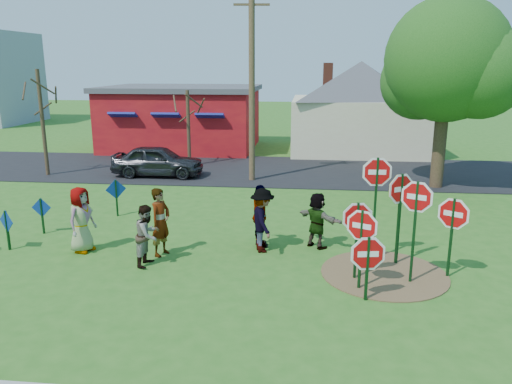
{
  "coord_description": "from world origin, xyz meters",
  "views": [
    {
      "loc": [
        2.5,
        -13.09,
        5.19
      ],
      "look_at": [
        0.92,
        1.68,
        1.39
      ],
      "focal_mm": 35.0,
      "sensor_mm": 36.0,
      "label": 1
    }
  ],
  "objects_px": {
    "leafy_tree": "(450,67)",
    "suv": "(158,161)",
    "stop_sign_a": "(362,232)",
    "person_b": "(161,222)",
    "stop_sign_c": "(416,209)",
    "utility_pole": "(252,79)",
    "person_a": "(81,220)",
    "stop_sign_b": "(376,183)",
    "stop_sign_d": "(400,196)"
  },
  "relations": [
    {
      "from": "person_b",
      "to": "stop_sign_d",
      "type": "bearing_deg",
      "value": -68.82
    },
    {
      "from": "stop_sign_c",
      "to": "utility_pole",
      "type": "distance_m",
      "value": 12.12
    },
    {
      "from": "stop_sign_a",
      "to": "utility_pole",
      "type": "bearing_deg",
      "value": 134.18
    },
    {
      "from": "person_a",
      "to": "person_b",
      "type": "relative_size",
      "value": 0.98
    },
    {
      "from": "stop_sign_d",
      "to": "person_a",
      "type": "height_order",
      "value": "stop_sign_d"
    },
    {
      "from": "utility_pole",
      "to": "stop_sign_d",
      "type": "bearing_deg",
      "value": -62.24
    },
    {
      "from": "leafy_tree",
      "to": "stop_sign_c",
      "type": "bearing_deg",
      "value": -107.03
    },
    {
      "from": "utility_pole",
      "to": "suv",
      "type": "bearing_deg",
      "value": 175.62
    },
    {
      "from": "stop_sign_c",
      "to": "leafy_tree",
      "type": "xyz_separation_m",
      "value": [
        3.11,
        10.16,
        3.23
      ]
    },
    {
      "from": "person_b",
      "to": "utility_pole",
      "type": "relative_size",
      "value": 0.22
    },
    {
      "from": "suv",
      "to": "utility_pole",
      "type": "relative_size",
      "value": 0.49
    },
    {
      "from": "stop_sign_a",
      "to": "suv",
      "type": "distance_m",
      "value": 14.24
    },
    {
      "from": "person_b",
      "to": "suv",
      "type": "height_order",
      "value": "person_b"
    },
    {
      "from": "person_b",
      "to": "suv",
      "type": "distance_m",
      "value": 10.31
    },
    {
      "from": "stop_sign_b",
      "to": "stop_sign_c",
      "type": "distance_m",
      "value": 1.61
    },
    {
      "from": "stop_sign_a",
      "to": "person_a",
      "type": "distance_m",
      "value": 7.82
    },
    {
      "from": "stop_sign_b",
      "to": "suv",
      "type": "xyz_separation_m",
      "value": [
        -8.92,
        9.6,
        -1.41
      ]
    },
    {
      "from": "stop_sign_a",
      "to": "stop_sign_b",
      "type": "bearing_deg",
      "value": 99.53
    },
    {
      "from": "person_a",
      "to": "stop_sign_a",
      "type": "bearing_deg",
      "value": -86.96
    },
    {
      "from": "stop_sign_d",
      "to": "person_a",
      "type": "xyz_separation_m",
      "value": [
        -8.75,
        0.0,
        -0.93
      ]
    },
    {
      "from": "stop_sign_a",
      "to": "person_a",
      "type": "bearing_deg",
      "value": -167.3
    },
    {
      "from": "stop_sign_a",
      "to": "stop_sign_d",
      "type": "bearing_deg",
      "value": 81.14
    },
    {
      "from": "stop_sign_c",
      "to": "person_a",
      "type": "height_order",
      "value": "stop_sign_c"
    },
    {
      "from": "stop_sign_c",
      "to": "utility_pole",
      "type": "xyz_separation_m",
      "value": [
        -5.14,
        10.64,
        2.71
      ]
    },
    {
      "from": "stop_sign_a",
      "to": "suv",
      "type": "bearing_deg",
      "value": 151.28
    },
    {
      "from": "stop_sign_d",
      "to": "leafy_tree",
      "type": "relative_size",
      "value": 0.33
    },
    {
      "from": "stop_sign_b",
      "to": "stop_sign_c",
      "type": "height_order",
      "value": "stop_sign_b"
    },
    {
      "from": "leafy_tree",
      "to": "suv",
      "type": "bearing_deg",
      "value": 176.3
    },
    {
      "from": "utility_pole",
      "to": "stop_sign_a",
      "type": "bearing_deg",
      "value": -70.95
    },
    {
      "from": "suv",
      "to": "stop_sign_c",
      "type": "bearing_deg",
      "value": -138.55
    },
    {
      "from": "stop_sign_a",
      "to": "suv",
      "type": "relative_size",
      "value": 0.49
    },
    {
      "from": "stop_sign_a",
      "to": "stop_sign_d",
      "type": "height_order",
      "value": "stop_sign_d"
    },
    {
      "from": "stop_sign_d",
      "to": "stop_sign_a",
      "type": "bearing_deg",
      "value": -156.18
    },
    {
      "from": "person_a",
      "to": "person_b",
      "type": "xyz_separation_m",
      "value": [
        2.31,
        -0.03,
        0.02
      ]
    },
    {
      "from": "stop_sign_a",
      "to": "suv",
      "type": "height_order",
      "value": "stop_sign_a"
    },
    {
      "from": "stop_sign_a",
      "to": "person_b",
      "type": "bearing_deg",
      "value": -172.14
    },
    {
      "from": "stop_sign_a",
      "to": "person_b",
      "type": "distance_m",
      "value": 5.58
    },
    {
      "from": "stop_sign_b",
      "to": "stop_sign_a",
      "type": "bearing_deg",
      "value": -108.33
    },
    {
      "from": "stop_sign_c",
      "to": "utility_pole",
      "type": "relative_size",
      "value": 0.31
    },
    {
      "from": "stop_sign_a",
      "to": "stop_sign_b",
      "type": "height_order",
      "value": "stop_sign_b"
    },
    {
      "from": "person_a",
      "to": "suv",
      "type": "height_order",
      "value": "person_a"
    },
    {
      "from": "person_a",
      "to": "suv",
      "type": "xyz_separation_m",
      "value": [
        -0.77,
        9.8,
        -0.18
      ]
    },
    {
      "from": "utility_pole",
      "to": "leafy_tree",
      "type": "height_order",
      "value": "utility_pole"
    },
    {
      "from": "stop_sign_d",
      "to": "suv",
      "type": "relative_size",
      "value": 0.61
    },
    {
      "from": "stop_sign_c",
      "to": "utility_pole",
      "type": "bearing_deg",
      "value": 141.64
    },
    {
      "from": "person_a",
      "to": "suv",
      "type": "bearing_deg",
      "value": 19.96
    },
    {
      "from": "person_b",
      "to": "suv",
      "type": "xyz_separation_m",
      "value": [
        -3.08,
        9.83,
        -0.19
      ]
    },
    {
      "from": "utility_pole",
      "to": "leafy_tree",
      "type": "relative_size",
      "value": 1.1
    },
    {
      "from": "person_b",
      "to": "leafy_tree",
      "type": "height_order",
      "value": "leafy_tree"
    },
    {
      "from": "stop_sign_b",
      "to": "stop_sign_c",
      "type": "relative_size",
      "value": 1.11
    }
  ]
}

